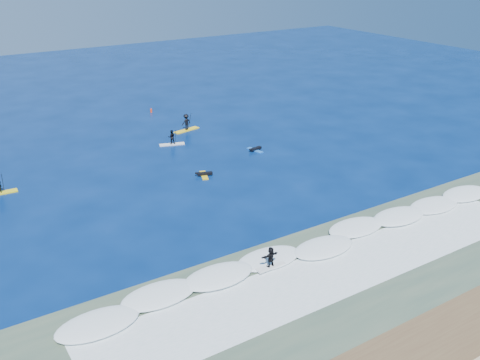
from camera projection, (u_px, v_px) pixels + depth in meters
ground at (233, 199)px, 44.82m from camera, size 160.00×160.00×0.00m
wet_sand_strip at (446, 346)px, 28.15m from camera, size 90.00×5.00×0.08m
shallow_water at (348, 278)px, 33.96m from camera, size 90.00×13.00×0.01m
breaking_wave at (308, 251)px, 37.07m from camera, size 40.00×6.00×0.30m
whitewater at (337, 271)px, 34.74m from camera, size 34.00×5.00×0.02m
sup_paddler_center at (172, 138)px, 56.89m from camera, size 2.75×1.43×1.88m
sup_paddler_right at (186, 123)px, 61.29m from camera, size 3.33×1.50×2.27m
prone_paddler_near at (204, 174)px, 49.28m from camera, size 1.60×2.11×0.43m
prone_paddler_far at (255, 149)px, 55.39m from camera, size 1.61×2.08×0.42m
wave_surfer at (271, 258)px, 34.61m from camera, size 2.08×0.62×1.50m
marker_buoy at (151, 110)px, 68.31m from camera, size 0.27×0.27×0.64m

